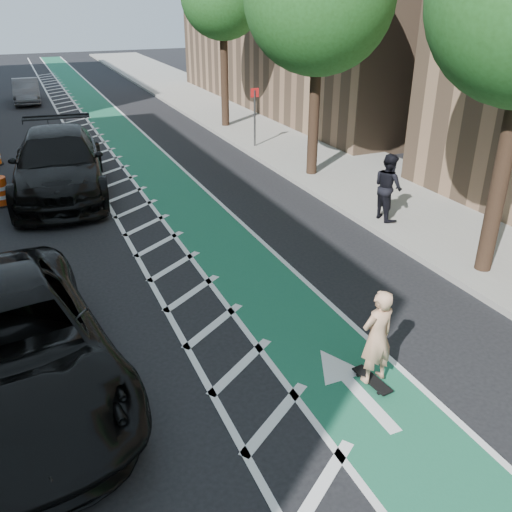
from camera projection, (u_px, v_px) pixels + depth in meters
ground at (137, 344)px, 10.03m from camera, size 120.00×120.00×0.00m
bike_lane at (159, 175)px, 19.36m from camera, size 2.00×90.00×0.01m
buffer_strip at (117, 181)px, 18.82m from camera, size 1.40×90.00×0.01m
sidewalk_right at (318, 154)px, 21.67m from camera, size 5.00×90.00×0.15m
curb_right at (262, 161)px, 20.79m from camera, size 0.12×90.00×0.16m
sign_post at (255, 117)px, 22.08m from camera, size 0.35×0.08×2.47m
skateboard at (372, 380)px, 8.95m from camera, size 0.30×0.81×0.11m
skateboarder at (377, 337)px, 8.58m from camera, size 0.64×0.45×1.66m
suv_near at (10, 347)px, 8.44m from camera, size 3.64×6.59×1.75m
suv_far at (59, 163)px, 17.25m from camera, size 3.48×7.05×1.97m
car_grey at (26, 91)px, 32.19m from camera, size 1.63×4.21×1.37m
pedestrian at (388, 187)px, 14.86m from camera, size 0.72×0.92×1.85m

